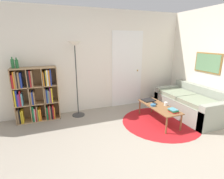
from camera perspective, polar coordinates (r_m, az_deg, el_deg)
ground_plane at (r=2.94m, az=13.85°, el=-23.33°), size 14.00×14.00×0.00m
wall_back at (r=4.69m, az=-3.26°, el=9.07°), size 7.66×0.11×2.60m
wall_right at (r=4.91m, az=29.23°, el=7.54°), size 0.08×5.59×2.60m
rug at (r=4.28m, az=15.54°, el=-10.17°), size 1.76×1.76×0.01m
bookshelf at (r=4.40m, az=-23.73°, el=-1.75°), size 0.95×0.34×1.26m
floor_lamp at (r=4.20m, az=-11.93°, el=10.77°), size 0.32×0.32×1.81m
couch at (r=4.83m, az=24.23°, el=-4.50°), size 0.88×1.69×0.73m
coffee_table at (r=4.16m, az=15.02°, el=-5.68°), size 0.45×1.14×0.39m
laptop at (r=4.45m, az=11.81°, el=-3.39°), size 0.32×0.27×0.02m
bowl at (r=4.10m, az=13.25°, el=-4.97°), size 0.12×0.12×0.04m
book_stack_on_table at (r=3.88m, az=19.39°, el=-6.50°), size 0.16×0.18×0.07m
cup at (r=4.20m, az=17.16°, el=-4.51°), size 0.08×0.08×0.08m
remote at (r=4.27m, az=13.80°, el=-4.36°), size 0.06×0.15×0.02m
bottle_left at (r=4.32m, az=-29.72°, el=7.36°), size 0.07×0.07×0.24m
bottle_middle at (r=4.30m, az=-28.65°, el=7.39°), size 0.07×0.07×0.22m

